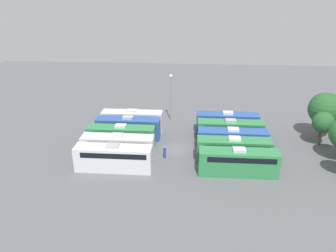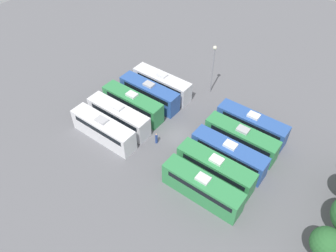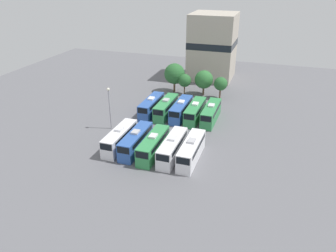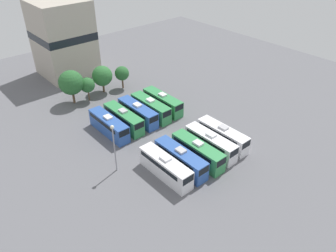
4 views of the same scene
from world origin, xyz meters
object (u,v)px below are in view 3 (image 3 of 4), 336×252
bus_7 (181,109)px  depot_building (213,46)px  tree_3 (221,84)px  bus_5 (151,105)px  bus_8 (195,111)px  bus_1 (136,140)px  tree_0 (174,74)px  bus_4 (191,150)px  bus_6 (166,107)px  tree_2 (204,80)px  tree_1 (185,80)px  bus_9 (211,113)px  bus_0 (120,138)px  worker_person (181,135)px  bus_3 (172,147)px  light_pole (109,102)px  bus_2 (153,145)px

bus_7 → depot_building: (0.28, 30.07, 7.28)m
depot_building → tree_3: bearing=-71.1°
bus_5 → bus_7: bearing=1.1°
bus_8 → bus_1: bearing=-112.4°
tree_0 → bus_4: bearing=-67.8°
bus_6 → tree_2: size_ratio=1.62×
tree_1 → bus_9: bearing=-54.9°
bus_1 → bus_4: size_ratio=1.00×
bus_0 → tree_0: size_ratio=1.37×
bus_8 → worker_person: (-0.32, -9.62, -1.00)m
bus_9 → tree_1: 16.76m
tree_0 → bus_3: bearing=-73.1°
bus_1 → tree_3: 31.34m
bus_6 → bus_7: same height
light_pole → bus_3: bearing=-23.4°
bus_6 → bus_9: same height
bus_9 → depot_building: 31.49m
bus_1 → bus_7: bearing=77.8°
bus_6 → light_pole: bearing=-129.9°
bus_7 → bus_8: size_ratio=1.00×
bus_0 → bus_3: size_ratio=1.00×
bus_2 → bus_7: size_ratio=1.00×
bus_2 → bus_8: same height
worker_person → tree_2: size_ratio=0.28×
bus_4 → tree_1: bearing=107.9°
bus_9 → tree_2: tree_2 is taller
bus_4 → depot_building: size_ratio=0.56×
tree_0 → tree_1: bearing=-20.9°
bus_5 → bus_6: bearing=1.9°
bus_0 → bus_3: 9.86m
light_pole → depot_building: bearing=73.4°
tree_0 → depot_building: depot_building is taller
tree_3 → tree_0: bearing=175.1°
bus_7 → bus_8: 3.10m
tree_1 → tree_3: bearing=0.8°
bus_7 → bus_8: bearing=-2.7°
bus_4 → tree_2: (-5.08, 31.21, 2.15)m
bus_2 → bus_6: (-3.33, 16.49, 0.00)m
tree_2 → bus_7: bearing=-95.4°
bus_6 → tree_2: (4.80, 15.07, 2.15)m
bus_6 → worker_person: bus_6 is taller
bus_4 → worker_person: size_ratio=5.72×
bus_3 → tree_3: bearing=85.1°
bus_0 → bus_8: same height
light_pole → bus_9: bearing=28.8°
depot_building → bus_0: bearing=-98.5°
bus_3 → light_pole: size_ratio=1.19×
bus_9 → worker_person: size_ratio=5.72×
tree_2 → depot_building: bearing=94.3°
bus_4 → tree_2: bearing=99.3°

